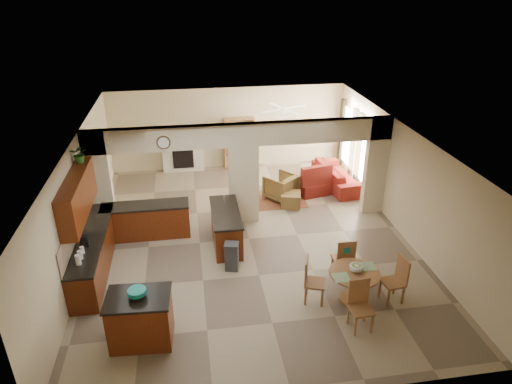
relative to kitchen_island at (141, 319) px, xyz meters
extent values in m
plane|color=gray|center=(2.48, 3.26, -0.51)|extent=(10.00, 10.00, 0.00)
plane|color=white|center=(2.48, 3.26, 2.29)|extent=(10.00, 10.00, 0.00)
plane|color=beige|center=(2.48, 8.26, 0.89)|extent=(8.00, 0.00, 8.00)
plane|color=beige|center=(2.48, -1.74, 0.89)|extent=(8.00, 0.00, 8.00)
plane|color=beige|center=(-1.52, 3.26, 0.89)|extent=(0.00, 10.00, 10.00)
plane|color=beige|center=(6.48, 3.26, 0.89)|extent=(0.00, 10.00, 10.00)
cube|color=beige|center=(-1.22, 4.26, 0.89)|extent=(0.60, 0.25, 2.80)
cube|color=beige|center=(2.48, 4.26, 0.59)|extent=(0.80, 0.25, 2.20)
cube|color=beige|center=(6.18, 4.26, 0.89)|extent=(0.60, 0.25, 2.80)
cube|color=beige|center=(2.48, 4.26, 1.99)|extent=(8.00, 0.25, 0.60)
cube|color=#401007|center=(-1.22, 2.46, -0.08)|extent=(0.60, 3.20, 0.86)
cube|color=black|center=(-1.22, 2.46, 0.38)|extent=(0.62, 3.22, 0.05)
cube|color=#9D8A6A|center=(-1.50, 2.46, 0.69)|extent=(0.02, 3.20, 0.55)
cube|color=#401007|center=(-0.12, 3.83, -0.08)|extent=(2.20, 0.60, 0.86)
cube|color=black|center=(-0.12, 3.83, 0.38)|extent=(2.22, 0.62, 0.05)
cube|color=#401007|center=(-1.34, 2.46, 1.41)|extent=(0.35, 2.40, 0.90)
cube|color=#401007|center=(1.88, 3.16, -0.08)|extent=(0.65, 1.80, 0.86)
cube|color=black|center=(1.88, 3.16, 0.38)|extent=(0.70, 1.85, 0.05)
cube|color=silver|center=(1.88, 2.31, -0.09)|extent=(0.58, 0.04, 0.70)
cylinder|color=#453017|center=(0.48, 4.11, 1.94)|extent=(0.34, 0.03, 0.34)
cube|color=brown|center=(3.68, 5.36, -0.50)|extent=(1.60, 1.30, 0.01)
cube|color=beige|center=(0.88, 8.10, 0.04)|extent=(1.40, 0.28, 1.10)
cube|color=black|center=(0.88, 7.96, -0.01)|extent=(0.70, 0.04, 0.70)
cube|color=beige|center=(0.88, 8.08, 0.64)|extent=(1.60, 0.35, 0.10)
cube|color=#955833|center=(2.83, 8.08, 0.39)|extent=(1.00, 0.32, 1.80)
cube|color=white|center=(6.45, 5.56, 0.69)|extent=(0.02, 0.90, 1.90)
cube|color=white|center=(6.45, 7.26, 0.69)|extent=(0.02, 0.90, 1.90)
cube|color=white|center=(6.45, 6.41, 0.54)|extent=(0.02, 0.70, 2.10)
cube|color=#42221A|center=(6.41, 4.96, 0.69)|extent=(0.10, 0.28, 2.30)
cube|color=#42221A|center=(6.41, 6.16, 0.69)|extent=(0.10, 0.28, 2.30)
cube|color=#42221A|center=(6.41, 6.66, 0.69)|extent=(0.10, 0.28, 2.30)
cube|color=#42221A|center=(6.41, 7.86, 0.69)|extent=(0.10, 0.28, 2.30)
cylinder|color=white|center=(3.98, 6.26, 2.05)|extent=(1.00, 1.00, 0.10)
cube|color=#401007|center=(0.00, 0.00, -0.03)|extent=(1.16, 0.84, 0.95)
cube|color=black|center=(0.00, 0.00, 0.47)|extent=(1.21, 0.90, 0.05)
cylinder|color=#13877D|center=(0.00, 0.00, 0.58)|extent=(0.33, 0.33, 0.16)
cube|color=#323235|center=(1.90, 2.00, -0.19)|extent=(0.35, 0.32, 0.64)
cylinder|color=#955833|center=(4.27, 0.50, 0.19)|extent=(1.05, 1.05, 0.04)
cylinder|color=#955833|center=(4.27, 0.50, -0.15)|extent=(0.15, 0.15, 0.68)
cylinder|color=#955833|center=(4.27, 0.50, -0.48)|extent=(0.53, 0.53, 0.06)
cylinder|color=#80BB28|center=(4.31, 0.53, 0.29)|extent=(0.28, 0.28, 0.15)
imported|color=maroon|center=(5.78, 6.09, -0.16)|extent=(2.43, 1.17, 0.68)
cube|color=maroon|center=(4.85, 5.71, -0.30)|extent=(1.18, 1.04, 0.40)
imported|color=maroon|center=(3.78, 5.45, -0.12)|extent=(1.18, 1.18, 0.77)
cube|color=maroon|center=(3.96, 4.92, -0.30)|extent=(0.68, 0.68, 0.41)
imported|color=#1D4C14|center=(-1.34, 3.28, 2.07)|extent=(0.38, 0.33, 0.41)
cube|color=#955833|center=(4.32, 1.35, -0.06)|extent=(0.42, 0.42, 0.05)
cube|color=#955833|center=(4.49, 1.52, -0.29)|extent=(0.04, 0.04, 0.44)
cube|color=#955833|center=(4.15, 1.52, -0.29)|extent=(0.04, 0.04, 0.44)
cube|color=#955833|center=(4.49, 1.18, -0.29)|extent=(0.04, 0.04, 0.44)
cube|color=#955833|center=(4.15, 1.18, -0.29)|extent=(0.04, 0.04, 0.44)
cube|color=#955833|center=(4.32, 1.16, 0.24)|extent=(0.42, 0.04, 0.55)
cube|color=#13877D|center=(4.32, 1.13, 0.31)|extent=(0.14, 0.01, 0.14)
cube|color=#955833|center=(5.07, 0.36, -0.06)|extent=(0.47, 0.47, 0.05)
cube|color=#955833|center=(4.88, 0.51, -0.29)|extent=(0.04, 0.04, 0.44)
cube|color=#955833|center=(4.93, 0.17, -0.29)|extent=(0.04, 0.04, 0.44)
cube|color=#955833|center=(5.22, 0.55, -0.29)|extent=(0.04, 0.04, 0.44)
cube|color=#955833|center=(5.26, 0.22, -0.29)|extent=(0.04, 0.04, 0.44)
cube|color=#955833|center=(5.26, 0.39, 0.24)|extent=(0.09, 0.42, 0.55)
cube|color=#13877D|center=(5.29, 0.39, 0.31)|extent=(0.03, 0.14, 0.14)
cube|color=#955833|center=(4.13, -0.33, -0.06)|extent=(0.44, 0.44, 0.05)
cube|color=#955833|center=(3.97, -0.51, -0.29)|extent=(0.04, 0.04, 0.44)
cube|color=#955833|center=(4.31, -0.49, -0.29)|extent=(0.04, 0.04, 0.44)
cube|color=#955833|center=(3.95, -0.17, -0.29)|extent=(0.04, 0.04, 0.44)
cube|color=#955833|center=(4.29, -0.15, -0.29)|extent=(0.04, 0.04, 0.44)
cube|color=#955833|center=(4.12, -0.14, 0.24)|extent=(0.42, 0.06, 0.55)
cube|color=#13877D|center=(4.12, -0.12, 0.31)|extent=(0.14, 0.02, 0.14)
cube|color=#955833|center=(3.48, 0.60, -0.06)|extent=(0.54, 0.54, 0.05)
cube|color=#955833|center=(3.58, 0.39, -0.29)|extent=(0.04, 0.04, 0.44)
cube|color=#955833|center=(3.69, 0.71, -0.29)|extent=(0.04, 0.04, 0.44)
cube|color=#955833|center=(3.26, 0.50, -0.29)|extent=(0.04, 0.04, 0.44)
cube|color=#955833|center=(3.37, 0.82, -0.29)|extent=(0.04, 0.04, 0.44)
cube|color=#955833|center=(3.30, 0.67, 0.24)|extent=(0.18, 0.41, 0.55)
cube|color=#13877D|center=(3.27, 0.68, 0.31)|extent=(0.06, 0.14, 0.14)
camera|label=1|loc=(1.08, -6.77, 5.74)|focal=32.00mm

